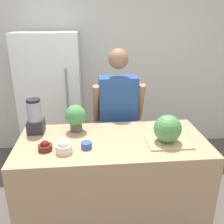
{
  "coord_description": "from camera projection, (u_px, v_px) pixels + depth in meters",
  "views": [
    {
      "loc": [
        -0.19,
        -1.57,
        1.96
      ],
      "look_at": [
        0.0,
        0.43,
        1.19
      ],
      "focal_mm": 40.0,
      "sensor_mm": 36.0,
      "label": 1
    }
  ],
  "objects": [
    {
      "name": "potted_plant",
      "position": [
        76.0,
        117.0,
        2.33
      ],
      "size": [
        0.2,
        0.2,
        0.26
      ],
      "color": "#514C47",
      "rests_on": "counter_island"
    },
    {
      "name": "watermelon",
      "position": [
        168.0,
        129.0,
        2.11
      ],
      "size": [
        0.24,
        0.24,
        0.24
      ],
      "color": "#4C8C47",
      "rests_on": "cutting_board"
    },
    {
      "name": "counter_island",
      "position": [
        112.0,
        184.0,
        2.38
      ],
      "size": [
        1.67,
        0.78,
        0.94
      ],
      "color": "tan",
      "rests_on": "ground_plane"
    },
    {
      "name": "bowl_small_blue",
      "position": [
        86.0,
        145.0,
        2.06
      ],
      "size": [
        0.09,
        0.09,
        0.05
      ],
      "color": "#334C9E",
      "rests_on": "counter_island"
    },
    {
      "name": "person",
      "position": [
        118.0,
        120.0,
        2.86
      ],
      "size": [
        0.56,
        0.26,
        1.65
      ],
      "color": "gray",
      "rests_on": "ground_plane"
    },
    {
      "name": "bowl_cream",
      "position": [
        64.0,
        147.0,
        1.99
      ],
      "size": [
        0.13,
        0.13,
        0.12
      ],
      "color": "beige",
      "rests_on": "counter_island"
    },
    {
      "name": "wall_back",
      "position": [
        101.0,
        64.0,
        3.68
      ],
      "size": [
        8.0,
        0.06,
        2.6
      ],
      "color": "silver",
      "rests_on": "ground_plane"
    },
    {
      "name": "cutting_board",
      "position": [
        168.0,
        142.0,
        2.16
      ],
      "size": [
        0.37,
        0.29,
        0.01
      ],
      "color": "tan",
      "rests_on": "counter_island"
    },
    {
      "name": "blender",
      "position": [
        35.0,
        117.0,
        2.3
      ],
      "size": [
        0.15,
        0.15,
        0.33
      ],
      "color": "#28282D",
      "rests_on": "counter_island"
    },
    {
      "name": "bowl_cherries",
      "position": [
        45.0,
        146.0,
        2.03
      ],
      "size": [
        0.11,
        0.11,
        0.08
      ],
      "color": "#511E19",
      "rests_on": "counter_island"
    },
    {
      "name": "refrigerator",
      "position": [
        52.0,
        100.0,
        3.42
      ],
      "size": [
        0.79,
        0.65,
        1.79
      ],
      "color": "white",
      "rests_on": "ground_plane"
    }
  ]
}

